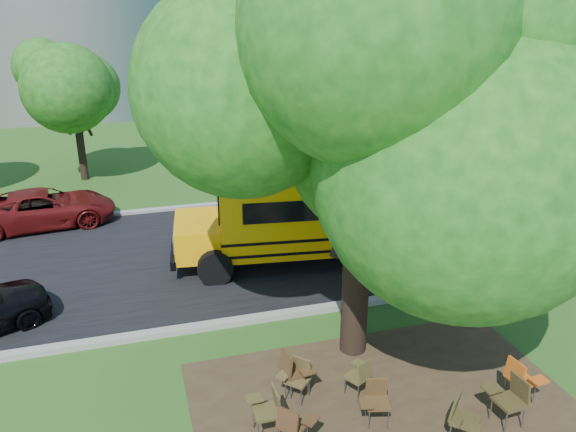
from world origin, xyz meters
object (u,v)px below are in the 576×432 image
object	(u,v)px
bg_car_red	(44,208)
chair_11	(360,374)
main_tree	(364,114)
chair_9	(298,375)
chair_3	(376,397)
chair_6	(511,395)
chair_1	(293,423)
chair_7	(521,377)
school_bus	(396,201)
chair_5	(462,416)
chair_10	(293,369)
chair_8	(268,406)

from	to	relation	value
bg_car_red	chair_11	bearing A→B (deg)	-155.58
main_tree	chair_9	size ratio (longest dim) A/B	10.55
chair_3	chair_6	bearing A→B (deg)	176.86
chair_1	bg_car_red	bearing A→B (deg)	161.62
chair_3	chair_7	bearing A→B (deg)	-171.81
chair_11	school_bus	bearing A→B (deg)	29.49
chair_1	chair_5	size ratio (longest dim) A/B	0.93
chair_3	chair_5	xyz separation A→B (m)	(1.15, -0.89, 0.05)
chair_7	chair_9	size ratio (longest dim) A/B	1.13
chair_1	chair_6	world-z (taller)	chair_6
main_tree	chair_7	bearing A→B (deg)	-46.96
chair_7	chair_10	xyz separation A→B (m)	(-3.93, 1.42, -0.01)
chair_7	bg_car_red	distance (m)	15.19
main_tree	chair_7	xyz separation A→B (m)	(2.29, -2.45, -4.52)
chair_6	chair_11	size ratio (longest dim) A/B	1.19
school_bus	chair_8	distance (m)	8.32
chair_1	chair_3	distance (m)	1.61
main_tree	chair_10	distance (m)	4.93
chair_6	chair_1	bearing A→B (deg)	78.38
chair_9	chair_10	world-z (taller)	chair_10
chair_3	chair_10	world-z (taller)	chair_10
school_bus	chair_6	world-z (taller)	school_bus
chair_3	chair_5	distance (m)	1.46
school_bus	bg_car_red	size ratio (longest dim) A/B	2.63
chair_10	chair_1	bearing A→B (deg)	-27.06
chair_3	bg_car_red	size ratio (longest dim) A/B	0.19
chair_7	chair_11	xyz separation A→B (m)	(-2.74, 1.01, -0.07)
school_bus	chair_9	distance (m)	7.28
chair_9	bg_car_red	distance (m)	12.00
chair_10	chair_11	size ratio (longest dim) A/B	1.12
school_bus	chair_3	bearing A→B (deg)	-111.55
chair_11	bg_car_red	size ratio (longest dim) A/B	0.18
chair_9	chair_11	xyz separation A→B (m)	(1.14, -0.28, -0.01)
chair_9	chair_5	bearing A→B (deg)	-174.61
chair_3	bg_car_red	distance (m)	13.42
chair_9	chair_11	bearing A→B (deg)	-148.84
chair_7	chair_10	size ratio (longest dim) A/B	1.02
chair_7	bg_car_red	bearing A→B (deg)	-148.12
chair_10	chair_6	bearing A→B (deg)	51.58
chair_7	chair_11	world-z (taller)	chair_7
chair_3	chair_11	distance (m)	0.73
chair_6	chair_9	world-z (taller)	chair_6
chair_3	chair_7	size ratio (longest dim) A/B	0.91
chair_10	chair_11	bearing A→B (deg)	60.76
chair_1	chair_3	bearing A→B (deg)	57.06
chair_7	chair_8	size ratio (longest dim) A/B	1.02
chair_9	chair_8	bearing A→B (deg)	90.17
school_bus	chair_7	world-z (taller)	school_bus
chair_7	chair_5	bearing A→B (deg)	-75.57
chair_9	main_tree	bearing A→B (deg)	-98.91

